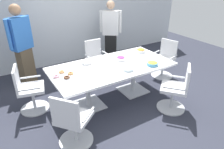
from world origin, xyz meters
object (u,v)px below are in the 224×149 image
office_chair_3 (164,61)px  napkin_pile (86,63)px  office_chair_0 (29,91)px  office_chair_2 (176,91)px  person_standing_0 (22,45)px  conference_table (112,71)px  person_standing_1 (111,32)px  plate_stack (128,69)px  donut_platter (64,75)px  office_chair_4 (96,61)px  snack_bowl_chips_yellow (152,63)px  snack_bowl_chips_orange (141,50)px  office_chair_1 (73,123)px  snack_bowl_candy_mix (121,58)px

office_chair_3 → napkin_pile: office_chair_3 is taller
office_chair_0 → office_chair_2: size_ratio=1.00×
office_chair_0 → person_standing_0: size_ratio=0.50×
conference_table → person_standing_1: size_ratio=1.38×
office_chair_3 → plate_stack: office_chair_3 is taller
person_standing_1 → donut_platter: bearing=75.6°
office_chair_0 → conference_table: bearing=86.9°
office_chair_4 → person_standing_0: person_standing_0 is taller
person_standing_0 → napkin_pile: bearing=97.8°
office_chair_0 → snack_bowl_chips_yellow: (2.22, -0.88, 0.38)m
office_chair_0 → office_chair_3: 3.23m
donut_platter → office_chair_0: bearing=145.0°
office_chair_2 → snack_bowl_chips_orange: office_chair_2 is taller
person_standing_0 → napkin_pile: 1.58m
office_chair_1 → snack_bowl_chips_yellow: office_chair_1 is taller
snack_bowl_chips_orange → office_chair_0: bearing=175.9°
snack_bowl_candy_mix → office_chair_3: bearing=3.5°
office_chair_0 → office_chair_4: 1.86m
snack_bowl_chips_yellow → office_chair_3: bearing=31.9°
office_chair_1 → office_chair_4: 2.35m
snack_bowl_candy_mix → napkin_pile: size_ratio=1.20×
office_chair_0 → office_chair_4: (1.75, 0.63, 0.00)m
conference_table → donut_platter: size_ratio=6.60×
snack_bowl_chips_yellow → snack_bowl_candy_mix: 0.66m
donut_platter → office_chair_3: bearing=3.1°
office_chair_1 → snack_bowl_chips_orange: office_chair_1 is taller
office_chair_2 → snack_bowl_candy_mix: (-0.53, 1.09, 0.39)m
office_chair_1 → snack_bowl_chips_orange: 2.42m
snack_bowl_chips_yellow → plate_stack: snack_bowl_chips_yellow is taller
conference_table → person_standing_1: (0.99, 1.67, 0.28)m
person_standing_0 → donut_platter: (0.39, -1.50, -0.20)m
snack_bowl_chips_yellow → snack_bowl_candy_mix: bearing=126.3°
person_standing_1 → office_chair_4: bearing=72.9°
snack_bowl_candy_mix → snack_bowl_chips_orange: size_ratio=0.90×
office_chair_2 → snack_bowl_chips_orange: (0.13, 1.25, 0.39)m
office_chair_1 → person_standing_1: person_standing_1 is taller
person_standing_1 → napkin_pile: person_standing_1 is taller
snack_bowl_candy_mix → conference_table: bearing=-157.3°
person_standing_0 → snack_bowl_chips_orange: 2.65m
office_chair_2 → snack_bowl_chips_yellow: size_ratio=4.17×
conference_table → office_chair_3: (1.67, 0.21, -0.22)m
snack_bowl_chips_yellow → office_chair_2: bearing=-75.7°
snack_bowl_chips_yellow → donut_platter: size_ratio=0.60×
person_standing_1 → snack_bowl_chips_orange: 1.40m
office_chair_2 → donut_platter: (-1.79, 1.03, 0.36)m
office_chair_2 → donut_platter: bearing=109.7°
person_standing_1 → napkin_pile: bearing=80.3°
office_chair_3 → office_chair_4: bearing=42.5°
office_chair_1 → snack_bowl_chips_yellow: bearing=62.8°
office_chair_0 → plate_stack: 1.91m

